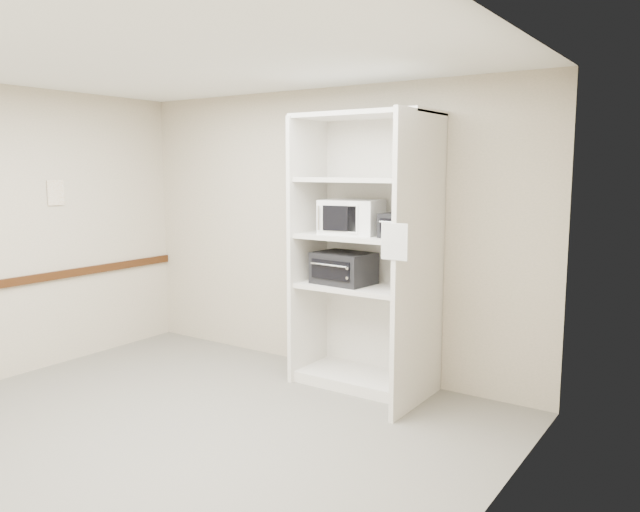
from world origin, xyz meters
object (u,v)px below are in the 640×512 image
Objects in this scene: toaster_oven_lower at (344,268)px; shelving_unit at (369,262)px; microwave at (352,217)px; toaster_oven_upper at (404,226)px.

shelving_unit is at bearing 11.33° from toaster_oven_lower.
microwave is 0.47m from toaster_oven_lower.
shelving_unit is 0.48m from toaster_oven_upper.
microwave is 0.99× the size of toaster_oven_lower.
shelving_unit is 0.43m from microwave.
toaster_oven_upper is 0.72m from toaster_oven_lower.
shelving_unit reaches higher than toaster_oven_upper.
microwave is 1.41× the size of toaster_oven_upper.
toaster_oven_upper is at bearing -5.51° from shelving_unit.
toaster_oven_upper reaches higher than toaster_oven_lower.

